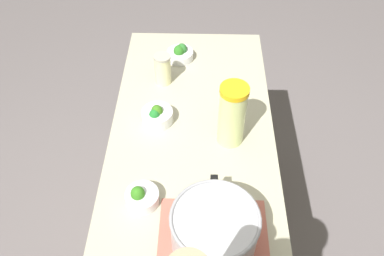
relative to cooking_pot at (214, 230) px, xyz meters
The scene contains 9 objects.
ground_plane 1.12m from the cooking_pot, behind, with size 8.00×8.00×0.00m, color slate.
counter_slab 0.72m from the cooking_pot, behind, with size 1.40×0.65×0.94m, color #B4AF92.
dish_cloth 0.09m from the cooking_pot, 90.00° to the right, with size 0.32×0.35×0.01m, color #B76151.
cooking_pot is the anchor object (origin of this frame).
lemonade_pitcher 0.45m from the cooking_pot, behind, with size 0.11×0.11×0.27m.
mason_jar 0.80m from the cooking_pot, 164.56° to the right, with size 0.07×0.07×0.14m.
broccoli_bowl_front 0.96m from the cooking_pot, behind, with size 0.12×0.12×0.08m.
broccoli_bowl_center 0.29m from the cooking_pot, 121.59° to the right, with size 0.11×0.11×0.08m.
broccoli_bowl_back 0.58m from the cooking_pot, 157.40° to the right, with size 0.13×0.13×0.08m.
Camera 1 is at (1.04, 0.03, 2.12)m, focal length 37.66 mm.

